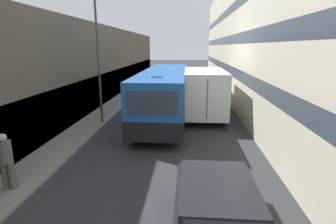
% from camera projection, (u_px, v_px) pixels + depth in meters
% --- Properties ---
extents(ground_plane, '(150.00, 150.00, 0.00)m').
position_uv_depth(ground_plane, '(169.00, 126.00, 14.84)').
color(ground_plane, '#2B2B30').
extents(sidewalk_left, '(1.73, 60.00, 0.10)m').
position_uv_depth(sidewalk_left, '(91.00, 124.00, 15.17)').
color(sidewalk_left, gray).
rests_on(sidewalk_left, ground_plane).
extents(building_left_shopfront, '(2.40, 60.00, 6.01)m').
position_uv_depth(building_left_shopfront, '(54.00, 77.00, 14.66)').
color(building_left_shopfront, '#51473D').
rests_on(building_left_shopfront, ground_plane).
extents(building_right_apartment, '(2.40, 60.00, 10.43)m').
position_uv_depth(building_right_apartment, '(276.00, 30.00, 13.17)').
color(building_right_apartment, '#B7AD93').
rests_on(building_right_apartment, ground_plane).
extents(car_hatchback, '(1.89, 4.34, 1.49)m').
position_uv_depth(car_hatchback, '(217.00, 216.00, 5.80)').
color(car_hatchback, black).
rests_on(car_hatchback, ground_plane).
extents(bus, '(2.61, 11.75, 2.97)m').
position_uv_depth(bus, '(165.00, 92.00, 16.49)').
color(bus, '#1E519E').
rests_on(bus, ground_plane).
extents(box_truck, '(2.45, 7.51, 2.98)m').
position_uv_depth(box_truck, '(204.00, 90.00, 17.17)').
color(box_truck, silver).
rests_on(box_truck, ground_plane).
extents(pedestrian, '(0.42, 0.40, 1.79)m').
position_uv_depth(pedestrian, '(6.00, 160.00, 7.93)').
color(pedestrian, brown).
rests_on(pedestrian, sidewalk_left).
extents(street_lamp, '(0.36, 0.80, 6.96)m').
position_uv_depth(street_lamp, '(97.00, 37.00, 14.11)').
color(street_lamp, '#38383D').
rests_on(street_lamp, sidewalk_left).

